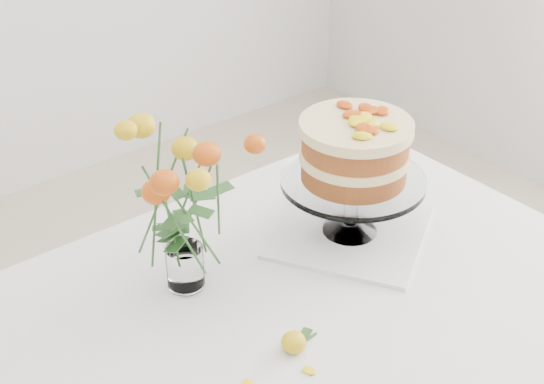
% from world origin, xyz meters
% --- Properties ---
extents(table, '(1.43, 0.93, 0.76)m').
position_xyz_m(table, '(0.00, 0.00, 0.67)').
color(table, tan).
rests_on(table, ground).
extents(napkin, '(0.42, 0.42, 0.01)m').
position_xyz_m(napkin, '(0.32, 0.11, 0.76)').
color(napkin, silver).
rests_on(napkin, table).
extents(cake_stand, '(0.30, 0.30, 0.27)m').
position_xyz_m(cake_stand, '(0.32, 0.11, 0.95)').
color(cake_stand, white).
rests_on(cake_stand, napkin).
extents(rose_vase, '(0.31, 0.31, 0.37)m').
position_xyz_m(rose_vase, '(-0.06, 0.18, 0.97)').
color(rose_vase, white).
rests_on(rose_vase, table).
extents(loose_rose_near, '(0.08, 0.04, 0.04)m').
position_xyz_m(loose_rose_near, '(-0.01, -0.08, 0.77)').
color(loose_rose_near, yellow).
rests_on(loose_rose_near, table).
extents(stray_petal_a, '(0.03, 0.02, 0.00)m').
position_xyz_m(stray_petal_a, '(-0.12, -0.10, 0.76)').
color(stray_petal_a, yellow).
rests_on(stray_petal_a, table).
extents(stray_petal_b, '(0.03, 0.02, 0.00)m').
position_xyz_m(stray_petal_b, '(-0.02, -0.14, 0.76)').
color(stray_petal_b, yellow).
rests_on(stray_petal_b, table).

